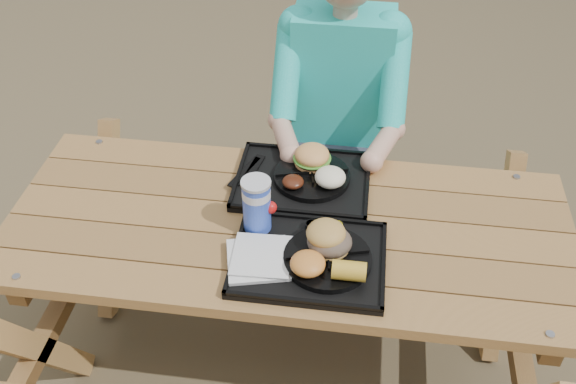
# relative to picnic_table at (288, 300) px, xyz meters

# --- Properties ---
(ground) EXTENTS (60.00, 60.00, 0.00)m
(ground) POSITION_rel_picnic_table_xyz_m (0.00, 0.00, -0.38)
(ground) COLOR #999999
(ground) RESTS_ON ground
(picnic_table) EXTENTS (1.80, 1.49, 0.75)m
(picnic_table) POSITION_rel_picnic_table_xyz_m (0.00, 0.00, 0.00)
(picnic_table) COLOR #999999
(picnic_table) RESTS_ON ground
(tray_near) EXTENTS (0.45, 0.35, 0.02)m
(tray_near) POSITION_rel_picnic_table_xyz_m (0.08, -0.16, 0.39)
(tray_near) COLOR black
(tray_near) RESTS_ON picnic_table
(tray_far) EXTENTS (0.45, 0.35, 0.02)m
(tray_far) POSITION_rel_picnic_table_xyz_m (0.02, 0.20, 0.39)
(tray_far) COLOR black
(tray_far) RESTS_ON picnic_table
(plate_near) EXTENTS (0.26, 0.26, 0.02)m
(plate_near) POSITION_rel_picnic_table_xyz_m (0.14, -0.17, 0.41)
(plate_near) COLOR black
(plate_near) RESTS_ON tray_near
(plate_far) EXTENTS (0.26, 0.26, 0.02)m
(plate_far) POSITION_rel_picnic_table_xyz_m (0.05, 0.21, 0.41)
(plate_far) COLOR black
(plate_far) RESTS_ON tray_far
(napkin_stack) EXTENTS (0.22, 0.22, 0.02)m
(napkin_stack) POSITION_rel_picnic_table_xyz_m (-0.06, -0.19, 0.41)
(napkin_stack) COLOR silver
(napkin_stack) RESTS_ON tray_near
(soda_cup) EXTENTS (0.09, 0.09, 0.17)m
(soda_cup) POSITION_rel_picnic_table_xyz_m (-0.09, -0.05, 0.48)
(soda_cup) COLOR blue
(soda_cup) RESTS_ON tray_near
(condiment_bbq) EXTENTS (0.04, 0.04, 0.03)m
(condiment_bbq) POSITION_rel_picnic_table_xyz_m (0.08, -0.04, 0.41)
(condiment_bbq) COLOR black
(condiment_bbq) RESTS_ON tray_near
(condiment_mustard) EXTENTS (0.05, 0.05, 0.03)m
(condiment_mustard) POSITION_rel_picnic_table_xyz_m (0.15, -0.04, 0.41)
(condiment_mustard) COLOR yellow
(condiment_mustard) RESTS_ON tray_near
(sandwich) EXTENTS (0.12, 0.12, 0.13)m
(sandwich) POSITION_rel_picnic_table_xyz_m (0.14, -0.13, 0.48)
(sandwich) COLOR #C29044
(sandwich) RESTS_ON plate_near
(mac_cheese) EXTENTS (0.10, 0.10, 0.05)m
(mac_cheese) POSITION_rel_picnic_table_xyz_m (0.09, -0.23, 0.44)
(mac_cheese) COLOR orange
(mac_cheese) RESTS_ON plate_near
(corn_cob) EXTENTS (0.10, 0.10, 0.06)m
(corn_cob) POSITION_rel_picnic_table_xyz_m (0.21, -0.24, 0.44)
(corn_cob) COLOR gold
(corn_cob) RESTS_ON plate_near
(cutlery_far) EXTENTS (0.06, 0.18, 0.01)m
(cutlery_far) POSITION_rel_picnic_table_xyz_m (-0.15, 0.22, 0.40)
(cutlery_far) COLOR black
(cutlery_far) RESTS_ON tray_far
(burger) EXTENTS (0.12, 0.12, 0.11)m
(burger) POSITION_rel_picnic_table_xyz_m (0.05, 0.26, 0.47)
(burger) COLOR #E99D52
(burger) RESTS_ON plate_far
(baked_beans) EXTENTS (0.07, 0.07, 0.03)m
(baked_beans) POSITION_rel_picnic_table_xyz_m (-0.00, 0.14, 0.43)
(baked_beans) COLOR #481D0E
(baked_beans) RESTS_ON plate_far
(potato_salad) EXTENTS (0.10, 0.10, 0.06)m
(potato_salad) POSITION_rel_picnic_table_xyz_m (0.12, 0.16, 0.44)
(potato_salad) COLOR white
(potato_salad) RESTS_ON plate_far
(diner) EXTENTS (0.48, 0.84, 1.28)m
(diner) POSITION_rel_picnic_table_xyz_m (0.11, 0.72, 0.27)
(diner) COLOR #19B4B4
(diner) RESTS_ON ground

